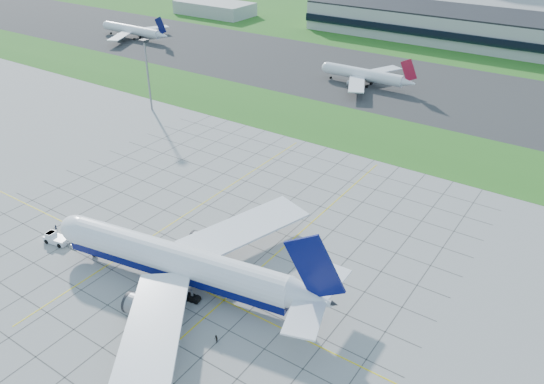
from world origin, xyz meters
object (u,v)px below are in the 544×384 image
(light_mast, at_px, (147,66))
(airliner, at_px, (179,262))
(crew_near, at_px, (56,228))
(crew_far, at_px, (216,339))
(pushback_tug, at_px, (56,238))
(distant_jet_0, at_px, (133,30))
(distant_jet_1, at_px, (365,75))

(light_mast, height_order, airliner, light_mast)
(light_mast, bearing_deg, crew_near, -60.76)
(light_mast, xyz_separation_m, crew_far, (93.93, -76.58, -15.35))
(airliner, distance_m, crew_near, 38.54)
(light_mast, height_order, pushback_tug, light_mast)
(airliner, bearing_deg, light_mast, 129.01)
(airliner, bearing_deg, crew_far, -37.11)
(airliner, height_order, distant_jet_0, airliner)
(light_mast, xyz_separation_m, distant_jet_0, (-86.21, 71.15, -11.69))
(distant_jet_1, bearing_deg, distant_jet_0, 179.38)
(pushback_tug, distance_m, crew_near, 5.15)
(crew_near, bearing_deg, light_mast, 61.85)
(airliner, xyz_separation_m, crew_far, (16.44, -8.52, -4.81))
(crew_far, relative_size, distant_jet_0, 0.04)
(light_mast, relative_size, distant_jet_0, 0.56)
(crew_near, xyz_separation_m, distant_jet_0, (-125.53, 141.37, 3.71))
(airliner, distance_m, pushback_tug, 34.73)
(light_mast, distance_m, distant_jet_0, 112.39)
(crew_near, relative_size, distant_jet_1, 0.04)
(light_mast, relative_size, crew_far, 15.38)
(pushback_tug, relative_size, distant_jet_1, 0.20)
(airliner, distance_m, distant_jet_1, 139.93)
(airliner, bearing_deg, pushback_tug, 179.01)
(light_mast, xyz_separation_m, distant_jet_1, (52.64, 69.65, -11.70))
(crew_far, distance_m, distant_jet_1, 151.99)
(light_mast, relative_size, crew_near, 16.55)
(pushback_tug, height_order, distant_jet_1, distant_jet_1)
(crew_near, distance_m, crew_far, 54.98)
(crew_far, relative_size, distant_jet_1, 0.04)
(airliner, bearing_deg, distant_jet_0, 129.93)
(distant_jet_1, bearing_deg, airliner, -79.77)
(airliner, relative_size, distant_jet_1, 1.53)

